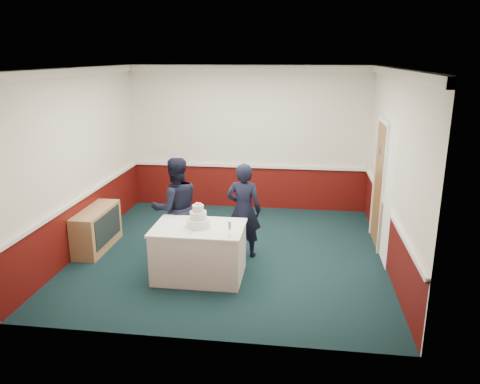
# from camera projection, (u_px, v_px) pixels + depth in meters

# --- Properties ---
(ground) EXTENTS (5.00, 5.00, 0.00)m
(ground) POSITION_uv_depth(u_px,v_px,m) (231.00, 253.00, 7.82)
(ground) COLOR black
(ground) RESTS_ON ground
(room_shell) EXTENTS (5.00, 5.00, 3.00)m
(room_shell) POSITION_uv_depth(u_px,v_px,m) (240.00, 131.00, 7.84)
(room_shell) COLOR silver
(room_shell) RESTS_ON ground
(sideboard) EXTENTS (0.41, 1.20, 0.70)m
(sideboard) POSITION_uv_depth(u_px,v_px,m) (97.00, 229.00, 7.92)
(sideboard) COLOR #986D4A
(sideboard) RESTS_ON ground
(cake_table) EXTENTS (1.32, 0.92, 0.79)m
(cake_table) POSITION_uv_depth(u_px,v_px,m) (199.00, 251.00, 6.89)
(cake_table) COLOR white
(cake_table) RESTS_ON ground
(wedding_cake) EXTENTS (0.35, 0.35, 0.36)m
(wedding_cake) POSITION_uv_depth(u_px,v_px,m) (198.00, 219.00, 6.75)
(wedding_cake) COLOR white
(wedding_cake) RESTS_ON cake_table
(cake_knife) EXTENTS (0.08, 0.21, 0.00)m
(cake_knife) POSITION_uv_depth(u_px,v_px,m) (193.00, 231.00, 6.59)
(cake_knife) COLOR silver
(cake_knife) RESTS_ON cake_table
(champagne_flute) EXTENTS (0.05, 0.05, 0.21)m
(champagne_flute) POSITION_uv_depth(u_px,v_px,m) (229.00, 226.00, 6.41)
(champagne_flute) COLOR silver
(champagne_flute) RESTS_ON cake_table
(person_man) EXTENTS (1.00, 0.92, 1.65)m
(person_man) POSITION_uv_depth(u_px,v_px,m) (176.00, 208.00, 7.51)
(person_man) COLOR black
(person_man) RESTS_ON ground
(person_woman) EXTENTS (0.59, 0.41, 1.56)m
(person_woman) POSITION_uv_depth(u_px,v_px,m) (244.00, 210.00, 7.53)
(person_woman) COLOR black
(person_woman) RESTS_ON ground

